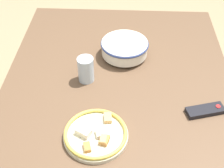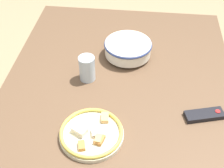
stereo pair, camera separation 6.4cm
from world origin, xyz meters
The scene contains 5 objects.
dining_table centered at (0.00, 0.00, 0.70)m, with size 1.50×1.05×0.78m.
noodle_bowl centered at (-0.30, 0.02, 0.82)m, with size 0.24×0.24×0.08m.
food_plate centered at (0.22, -0.07, 0.79)m, with size 0.25×0.25×0.04m.
tv_remote centered at (0.07, 0.36, 0.79)m, with size 0.10×0.17×0.02m.
drinking_glass centered at (-0.11, -0.15, 0.84)m, with size 0.07×0.07×0.12m.
Camera 2 is at (0.95, 0.09, 1.73)m, focal length 50.00 mm.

